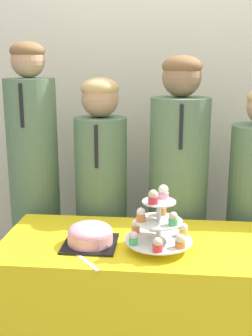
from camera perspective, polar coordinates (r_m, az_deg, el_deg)
wall_back at (r=2.71m, az=3.44°, el=10.62°), size 9.00×0.06×2.70m
table at (r=2.06m, az=1.82°, el=-19.46°), size 1.22×0.56×0.75m
round_cake at (r=1.83m, az=-4.88°, el=-8.96°), size 0.23×0.23×0.10m
cake_knife at (r=1.75m, az=-6.36°, el=-11.73°), size 0.16×0.19×0.01m
cupcake_stand at (r=1.77m, az=4.48°, el=-7.56°), size 0.28×0.28×0.27m
student_0 at (r=2.43m, az=-12.18°, el=-3.86°), size 0.27×0.28×1.62m
student_1 at (r=2.37m, az=-3.31°, el=-6.12°), size 0.28×0.29×1.44m
student_2 at (r=2.33m, az=7.00°, el=-5.45°), size 0.31×0.32×1.55m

